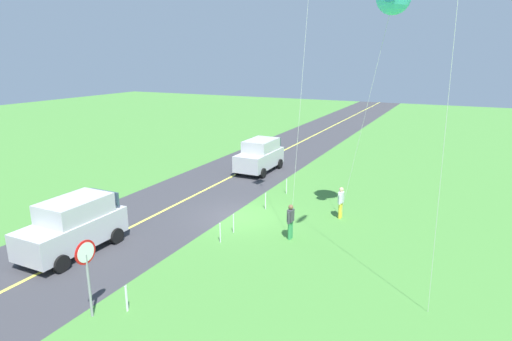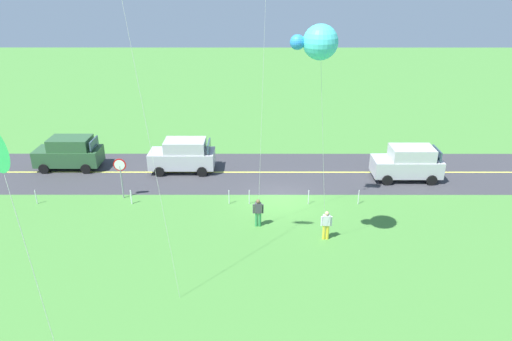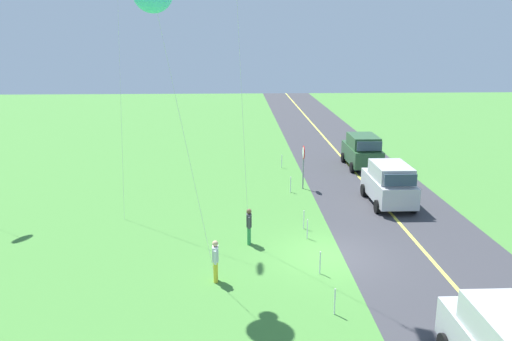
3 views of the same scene
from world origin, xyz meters
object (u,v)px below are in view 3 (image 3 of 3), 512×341
object	(u,v)px
car_suv_foreground	(389,183)
car_parked_east_near	(362,151)
stop_sign	(303,159)
person_adult_near	(215,260)
person_adult_companion	(249,225)

from	to	relation	value
car_suv_foreground	car_parked_east_near	xyz separation A→B (m)	(7.94, -0.48, 0.00)
car_parked_east_near	stop_sign	bearing A→B (deg)	136.29
car_parked_east_near	person_adult_near	size ratio (longest dim) A/B	2.75
stop_sign	person_adult_companion	distance (m)	8.91
stop_sign	person_adult_companion	bearing A→B (deg)	157.48
car_suv_foreground	person_adult_near	size ratio (longest dim) A/B	2.75
car_suv_foreground	stop_sign	bearing A→B (deg)	53.45
car_suv_foreground	stop_sign	xyz separation A→B (m)	(3.09, 4.16, 0.65)
stop_sign	car_suv_foreground	bearing A→B (deg)	-126.55
car_parked_east_near	stop_sign	distance (m)	6.75
person_adult_near	car_parked_east_near	bearing A→B (deg)	138.25
car_suv_foreground	stop_sign	world-z (taller)	stop_sign
car_suv_foreground	person_adult_companion	world-z (taller)	car_suv_foreground
stop_sign	person_adult_companion	world-z (taller)	stop_sign
person_adult_near	person_adult_companion	size ratio (longest dim) A/B	1.00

